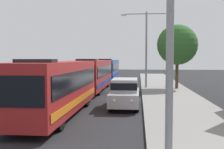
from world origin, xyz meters
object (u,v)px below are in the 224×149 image
at_px(bus_second_in_line, 93,74).
at_px(roadside_tree, 177,45).
at_px(bus_lead, 57,86).
at_px(white_suv, 125,92).
at_px(box_truck_oncoming, 95,67).
at_px(streetlamp_mid, 146,42).
at_px(bus_middle, 108,69).

xyz_separation_m(bus_second_in_line, roadside_tree, (8.55, 1.33, 2.96)).
height_order(bus_lead, white_suv, bus_lead).
relative_size(box_truck_oncoming, roadside_tree, 1.22).
bearing_deg(box_truck_oncoming, streetlamp_mid, -66.36).
relative_size(bus_middle, roadside_tree, 1.72).
distance_m(bus_lead, bus_middle, 25.82).
distance_m(bus_lead, white_suv, 4.72).
bearing_deg(bus_middle, box_truck_oncoming, 111.28).
height_order(box_truck_oncoming, roadside_tree, roadside_tree).
bearing_deg(streetlamp_mid, white_suv, -98.37).
height_order(white_suv, box_truck_oncoming, box_truck_oncoming).
height_order(bus_second_in_line, bus_middle, same).
xyz_separation_m(white_suv, box_truck_oncoming, (-7.00, 31.44, 0.68)).
xyz_separation_m(white_suv, streetlamp_mid, (1.70, 11.56, 4.01)).
bearing_deg(white_suv, box_truck_oncoming, 102.55).
xyz_separation_m(bus_middle, roadside_tree, (8.55, -12.04, 2.96)).
bearing_deg(streetlamp_mid, roadside_tree, -11.49).
relative_size(bus_middle, box_truck_oncoming, 1.41).
height_order(bus_lead, bus_second_in_line, same).
bearing_deg(streetlamp_mid, bus_middle, 115.33).
xyz_separation_m(bus_lead, white_suv, (3.70, 2.86, -0.66)).
bearing_deg(roadside_tree, box_truck_oncoming, 120.00).
bearing_deg(bus_lead, white_suv, 37.70).
bearing_deg(bus_lead, box_truck_oncoming, 95.50).
bearing_deg(streetlamp_mid, bus_second_in_line, -159.98).
relative_size(streetlamp_mid, roadside_tree, 1.22).
bearing_deg(bus_second_in_line, bus_lead, -90.00).
bearing_deg(white_suv, streetlamp_mid, 81.63).
distance_m(bus_lead, roadside_tree, 16.48).
bearing_deg(bus_middle, bus_second_in_line, -90.00).
relative_size(bus_lead, streetlamp_mid, 1.35).
relative_size(bus_second_in_line, roadside_tree, 1.85).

